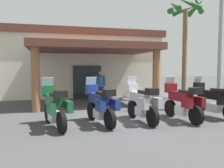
% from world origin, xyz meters
% --- Properties ---
extents(ground_plane, '(80.00, 80.00, 0.00)m').
position_xyz_m(ground_plane, '(0.00, 0.00, 0.00)').
color(ground_plane, '#424244').
extents(motel_building, '(11.19, 11.65, 4.52)m').
position_xyz_m(motel_building, '(0.10, 9.43, 2.30)').
color(motel_building, silver).
rests_on(motel_building, ground_plane).
extents(motorcycle_green, '(0.94, 2.19, 1.61)m').
position_xyz_m(motorcycle_green, '(-2.36, -0.69, 0.70)').
color(motorcycle_green, black).
rests_on(motorcycle_green, ground_plane).
extents(motorcycle_blue, '(0.85, 2.20, 1.61)m').
position_xyz_m(motorcycle_blue, '(-0.83, -0.68, 0.70)').
color(motorcycle_blue, black).
rests_on(motorcycle_blue, ground_plane).
extents(motorcycle_silver, '(0.72, 2.21, 1.61)m').
position_xyz_m(motorcycle_silver, '(0.70, -0.76, 0.70)').
color(motorcycle_silver, black).
rests_on(motorcycle_silver, ground_plane).
extents(motorcycle_maroon, '(0.72, 2.21, 1.61)m').
position_xyz_m(motorcycle_maroon, '(2.23, -0.99, 0.70)').
color(motorcycle_maroon, black).
rests_on(motorcycle_maroon, ground_plane).
extents(motorcycle_black, '(0.87, 2.20, 1.61)m').
position_xyz_m(motorcycle_black, '(3.76, -0.86, 0.70)').
color(motorcycle_black, black).
rests_on(motorcycle_black, ground_plane).
extents(pedestrian, '(0.45, 0.34, 1.78)m').
position_xyz_m(pedestrian, '(0.42, 4.24, 1.04)').
color(pedestrian, black).
rests_on(pedestrian, ground_plane).
extents(palm_tree_near_portico, '(2.30, 2.39, 6.33)m').
position_xyz_m(palm_tree_near_portico, '(5.91, 4.34, 4.93)').
color(palm_tree_near_portico, brown).
rests_on(palm_tree_near_portico, ground_plane).
extents(roadside_sign, '(1.40, 0.18, 6.54)m').
position_xyz_m(roadside_sign, '(5.14, 0.46, 4.40)').
color(roadside_sign, '#99999E').
rests_on(roadside_sign, ground_plane).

